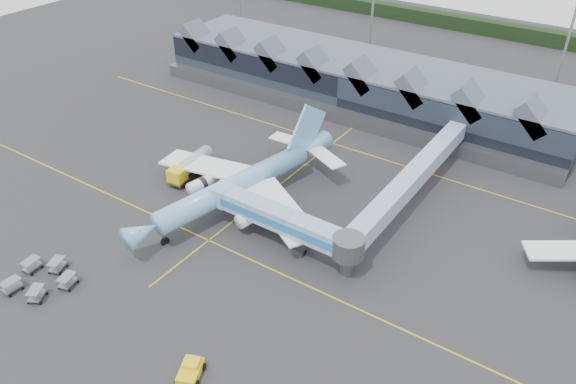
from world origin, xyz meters
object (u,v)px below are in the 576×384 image
Objects in this scene: main_airliner at (242,183)px; fuel_truck at (192,165)px; jet_bridge at (292,225)px; pushback_tug at (190,371)px.

fuel_truck is at bearing -177.60° from main_airliner.
jet_bridge is 5.67× the size of pushback_tug.
fuel_truck is (-25.72, 7.26, -2.29)m from jet_bridge.
pushback_tug is at bearing -50.47° from main_airliner.
fuel_truck reaches higher than pushback_tug.
jet_bridge is 26.82m from fuel_truck.
fuel_truck is (-12.60, 1.97, -1.79)m from main_airliner.
fuel_truck is 42.98m from pushback_tug.
pushback_tug is (28.71, -31.96, -1.23)m from fuel_truck.
main_airliner is 3.69× the size of fuel_truck.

